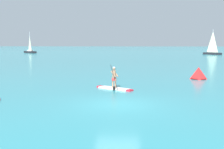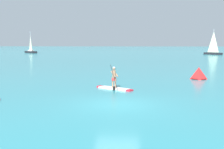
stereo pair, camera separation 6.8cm
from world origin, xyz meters
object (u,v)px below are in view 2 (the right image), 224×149
paddleboarder_mid_center (114,85)px  race_marker_buoy (199,74)px  sailboat_left_horizon (31,51)px  sailboat_right_horizon (213,51)px

paddleboarder_mid_center → race_marker_buoy: (7.62, 6.11, 0.17)m
sailboat_left_horizon → sailboat_right_horizon: size_ratio=0.97×
paddleboarder_mid_center → race_marker_buoy: size_ratio=2.02×
sailboat_right_horizon → paddleboarder_mid_center: bearing=115.2°
sailboat_left_horizon → race_marker_buoy: bearing=-11.8°
sailboat_left_horizon → sailboat_right_horizon: sailboat_right_horizon is taller
race_marker_buoy → sailboat_left_horizon: (-38.18, 61.82, 0.29)m
paddleboarder_mid_center → sailboat_right_horizon: sailboat_right_horizon is taller
sailboat_right_horizon → race_marker_buoy: bearing=120.0°
race_marker_buoy → sailboat_left_horizon: size_ratio=0.20×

